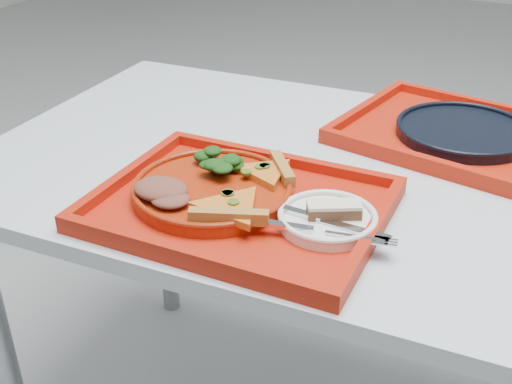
% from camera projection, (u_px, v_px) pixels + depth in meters
% --- Properties ---
extents(table, '(1.60, 0.80, 0.75)m').
position_uv_depth(table, '(407.00, 219.00, 1.15)').
color(table, silver).
rests_on(table, ground).
extents(tray_main, '(0.46, 0.36, 0.01)m').
position_uv_depth(tray_main, '(241.00, 209.00, 1.03)').
color(tray_main, '#A81A08').
rests_on(tray_main, table).
extents(tray_far, '(0.52, 0.44, 0.01)m').
position_uv_depth(tray_far, '(462.00, 139.00, 1.26)').
color(tray_far, '#A81A08').
rests_on(tray_far, table).
extents(dinner_plate, '(0.26, 0.26, 0.02)m').
position_uv_depth(dinner_plate, '(212.00, 191.00, 1.05)').
color(dinner_plate, '#942209').
rests_on(dinner_plate, tray_main).
extents(side_plate, '(0.15, 0.15, 0.01)m').
position_uv_depth(side_plate, '(327.00, 221.00, 0.97)').
color(side_plate, white).
rests_on(side_plate, tray_main).
extents(navy_plate, '(0.26, 0.26, 0.02)m').
position_uv_depth(navy_plate, '(463.00, 132.00, 1.26)').
color(navy_plate, black).
rests_on(navy_plate, tray_far).
extents(pizza_slice_a, '(0.15, 0.17, 0.02)m').
position_uv_depth(pizza_slice_a, '(231.00, 205.00, 0.97)').
color(pizza_slice_a, orange).
rests_on(pizza_slice_a, dinner_plate).
extents(pizza_slice_b, '(0.15, 0.15, 0.02)m').
position_uv_depth(pizza_slice_b, '(266.00, 170.00, 1.07)').
color(pizza_slice_b, orange).
rests_on(pizza_slice_b, dinner_plate).
extents(salad_heap, '(0.08, 0.07, 0.04)m').
position_uv_depth(salad_heap, '(218.00, 158.00, 1.09)').
color(salad_heap, black).
rests_on(salad_heap, dinner_plate).
extents(meat_portion, '(0.09, 0.07, 0.03)m').
position_uv_depth(meat_portion, '(161.00, 189.00, 1.01)').
color(meat_portion, brown).
rests_on(meat_portion, dinner_plate).
extents(dessert_bar, '(0.09, 0.06, 0.02)m').
position_uv_depth(dessert_bar, '(334.00, 209.00, 0.96)').
color(dessert_bar, '#462417').
rests_on(dessert_bar, side_plate).
extents(knife, '(0.19, 0.03, 0.01)m').
position_uv_depth(knife, '(331.00, 221.00, 0.95)').
color(knife, silver).
rests_on(knife, side_plate).
extents(fork, '(0.19, 0.05, 0.01)m').
position_uv_depth(fork, '(324.00, 232.00, 0.93)').
color(fork, silver).
rests_on(fork, side_plate).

